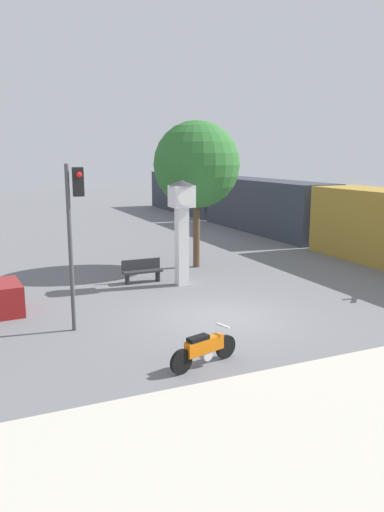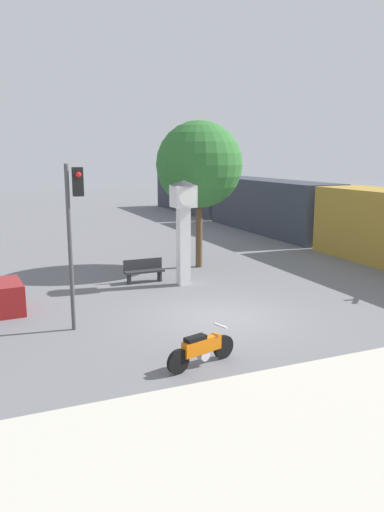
% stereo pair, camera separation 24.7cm
% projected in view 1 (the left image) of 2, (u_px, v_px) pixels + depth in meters
% --- Properties ---
extents(ground_plane, '(120.00, 120.00, 0.00)m').
position_uv_depth(ground_plane, '(220.00, 317.00, 15.70)').
color(ground_plane, slate).
extents(motorcycle, '(1.98, 0.73, 0.90)m').
position_uv_depth(motorcycle, '(204.00, 349.00, 12.00)').
color(motorcycle, black).
rests_on(motorcycle, ground_plane).
extents(clock_tower, '(0.99, 0.99, 4.08)m').
position_uv_depth(clock_tower, '(182.00, 216.00, 19.08)').
color(clock_tower, white).
rests_on(clock_tower, ground_plane).
extents(freight_train, '(2.80, 37.45, 3.40)m').
position_uv_depth(freight_train, '(266.00, 206.00, 32.94)').
color(freight_train, olive).
rests_on(freight_train, ground_plane).
extents(traffic_light, '(0.50, 0.35, 4.78)m').
position_uv_depth(traffic_light, '(74.00, 219.00, 13.93)').
color(traffic_light, '#47474C').
rests_on(traffic_light, ground_plane).
extents(street_tree, '(3.79, 3.79, 6.49)m').
position_uv_depth(street_tree, '(197.00, 165.00, 21.84)').
color(street_tree, brown).
rests_on(street_tree, ground_plane).
extents(bench, '(1.60, 0.44, 0.92)m').
position_uv_depth(bench, '(142.00, 270.00, 19.91)').
color(bench, '#2D2D33').
rests_on(bench, ground_plane).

